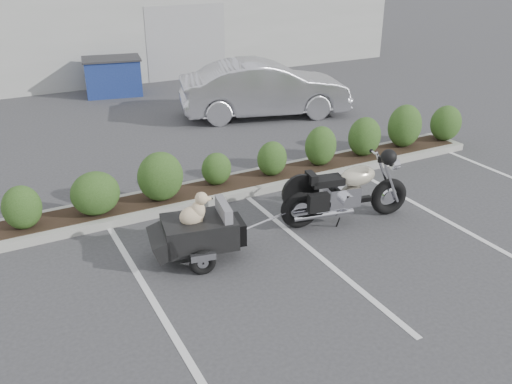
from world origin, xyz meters
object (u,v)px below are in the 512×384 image
sedan (265,89)px  dumpster (113,76)px  motorcycle (346,192)px  pet_trailer (198,231)px

sedan → dumpster: (-3.21, 4.43, -0.17)m
motorcycle → dumpster: size_ratio=1.19×
motorcycle → sedan: 6.71m
motorcycle → sedan: size_ratio=0.51×
motorcycle → dumpster: bearing=107.4°
pet_trailer → dumpster: (1.47, 10.83, 0.12)m
dumpster → sedan: bearing=-43.3°
pet_trailer → dumpster: dumpster is taller
motorcycle → pet_trailer: motorcycle is taller
motorcycle → dumpster: 10.94m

